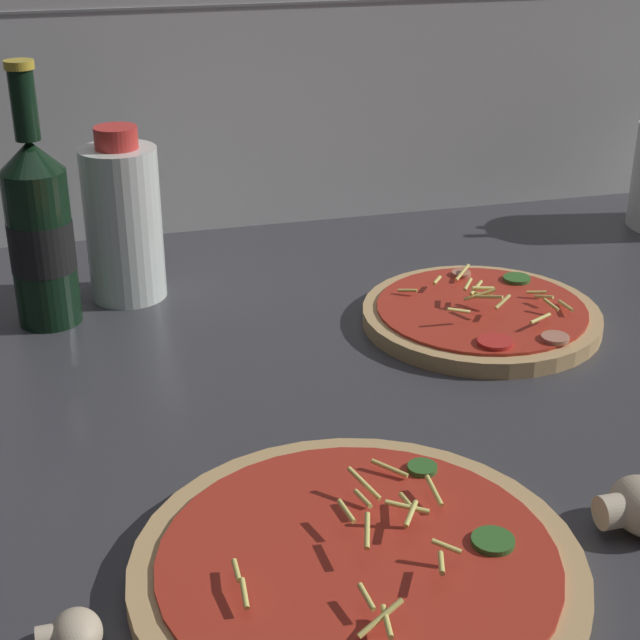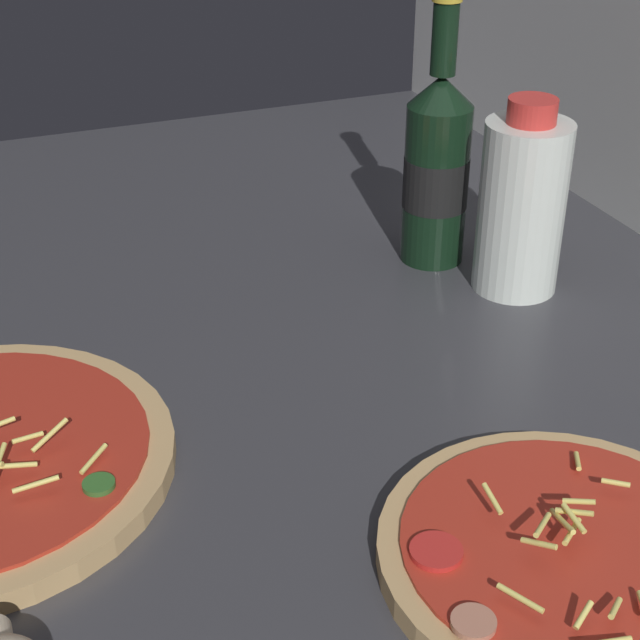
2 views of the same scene
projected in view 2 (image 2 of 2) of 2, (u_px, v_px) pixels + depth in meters
counter_slab at (342, 485)px, 70.89cm from camera, size 160.00×90.00×2.50cm
pizza_far at (567, 555)px, 61.59cm from camera, size 24.09×24.09×4.41cm
beer_bottle at (437, 167)px, 94.98cm from camera, size 6.42×6.42×26.27cm
oil_bottle at (522, 204)px, 90.34cm from camera, size 8.06×8.06×18.51cm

